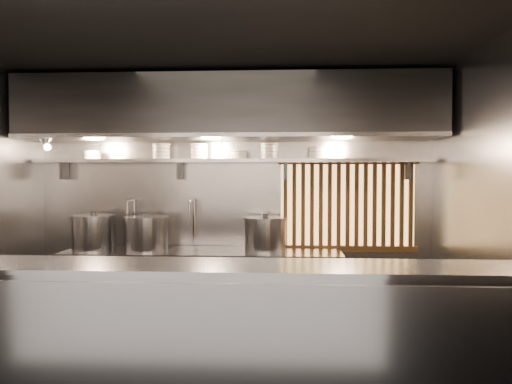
# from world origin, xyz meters

# --- Properties ---
(floor) EXTENTS (4.50, 4.50, 0.00)m
(floor) POSITION_xyz_m (0.00, 0.00, 0.00)
(floor) COLOR black
(floor) RESTS_ON ground
(ceiling) EXTENTS (4.50, 4.50, 0.00)m
(ceiling) POSITION_xyz_m (0.00, 0.00, 2.80)
(ceiling) COLOR black
(ceiling) RESTS_ON wall_back
(wall_back) EXTENTS (4.50, 0.00, 4.50)m
(wall_back) POSITION_xyz_m (0.00, 1.50, 1.40)
(wall_back) COLOR gray
(wall_back) RESTS_ON floor
(wall_right) EXTENTS (0.00, 3.00, 3.00)m
(wall_right) POSITION_xyz_m (2.25, 0.00, 1.40)
(wall_right) COLOR gray
(wall_right) RESTS_ON floor
(serving_counter) EXTENTS (4.50, 0.56, 1.13)m
(serving_counter) POSITION_xyz_m (0.00, -0.96, 0.57)
(serving_counter) COLOR #9B9BA0
(serving_counter) RESTS_ON floor
(cooking_bench) EXTENTS (3.00, 0.70, 0.90)m
(cooking_bench) POSITION_xyz_m (-0.30, 1.13, 0.45)
(cooking_bench) COLOR #9B9BA0
(cooking_bench) RESTS_ON floor
(bowl_shelf) EXTENTS (4.40, 0.34, 0.04)m
(bowl_shelf) POSITION_xyz_m (0.00, 1.32, 1.88)
(bowl_shelf) COLOR #9B9BA0
(bowl_shelf) RESTS_ON wall_back
(exhaust_hood) EXTENTS (4.40, 0.81, 0.65)m
(exhaust_hood) POSITION_xyz_m (0.00, 1.10, 2.42)
(exhaust_hood) COLOR #2D2D30
(exhaust_hood) RESTS_ON ceiling
(wood_screen) EXTENTS (1.56, 0.09, 1.04)m
(wood_screen) POSITION_xyz_m (1.30, 1.45, 1.38)
(wood_screen) COLOR #FFC672
(wood_screen) RESTS_ON wall_back
(faucet_left) EXTENTS (0.04, 0.30, 0.50)m
(faucet_left) POSITION_xyz_m (-1.15, 1.37, 1.31)
(faucet_left) COLOR silver
(faucet_left) RESTS_ON wall_back
(faucet_right) EXTENTS (0.04, 0.30, 0.50)m
(faucet_right) POSITION_xyz_m (-0.45, 1.37, 1.31)
(faucet_right) COLOR silver
(faucet_right) RESTS_ON wall_back
(heat_lamp) EXTENTS (0.25, 0.35, 0.20)m
(heat_lamp) POSITION_xyz_m (-1.90, 0.85, 2.07)
(heat_lamp) COLOR #9B9BA0
(heat_lamp) RESTS_ON exhaust_hood
(pendant_bulb) EXTENTS (0.09, 0.09, 0.19)m
(pendant_bulb) POSITION_xyz_m (-0.10, 1.20, 1.96)
(pendant_bulb) COLOR #2D2D30
(pendant_bulb) RESTS_ON exhaust_hood
(stock_pot_left) EXTENTS (0.55, 0.55, 0.41)m
(stock_pot_left) POSITION_xyz_m (-0.91, 1.09, 1.09)
(stock_pot_left) COLOR #9B9BA0
(stock_pot_left) RESTS_ON cooking_bench
(stock_pot_mid) EXTENTS (0.52, 0.52, 0.42)m
(stock_pot_mid) POSITION_xyz_m (-1.50, 1.10, 1.09)
(stock_pot_mid) COLOR #9B9BA0
(stock_pot_mid) RESTS_ON cooking_bench
(stock_pot_right) EXTENTS (0.58, 0.58, 0.41)m
(stock_pot_right) POSITION_xyz_m (0.39, 1.14, 1.09)
(stock_pot_right) COLOR #9B9BA0
(stock_pot_right) RESTS_ON cooking_bench
(bowl_stack_0) EXTENTS (0.20, 0.20, 0.09)m
(bowl_stack_0) POSITION_xyz_m (-1.58, 1.32, 1.95)
(bowl_stack_0) COLOR silver
(bowl_stack_0) RESTS_ON bowl_shelf
(bowl_stack_1) EXTENTS (0.21, 0.21, 0.17)m
(bowl_stack_1) POSITION_xyz_m (-0.79, 1.32, 1.98)
(bowl_stack_1) COLOR silver
(bowl_stack_1) RESTS_ON bowl_shelf
(bowl_stack_2) EXTENTS (0.21, 0.21, 0.17)m
(bowl_stack_2) POSITION_xyz_m (-0.37, 1.32, 1.98)
(bowl_stack_2) COLOR silver
(bowl_stack_2) RESTS_ON bowl_shelf
(bowl_stack_3) EXTENTS (0.23, 0.23, 0.09)m
(bowl_stack_3) POSITION_xyz_m (0.07, 1.32, 1.95)
(bowl_stack_3) COLOR silver
(bowl_stack_3) RESTS_ON bowl_shelf
(bowl_stack_4) EXTENTS (0.20, 0.20, 0.17)m
(bowl_stack_4) POSITION_xyz_m (0.42, 1.32, 1.99)
(bowl_stack_4) COLOR silver
(bowl_stack_4) RESTS_ON bowl_shelf
(bowl_stack_5) EXTENTS (0.22, 0.22, 0.13)m
(bowl_stack_5) POSITION_xyz_m (0.96, 1.32, 1.97)
(bowl_stack_5) COLOR silver
(bowl_stack_5) RESTS_ON bowl_shelf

